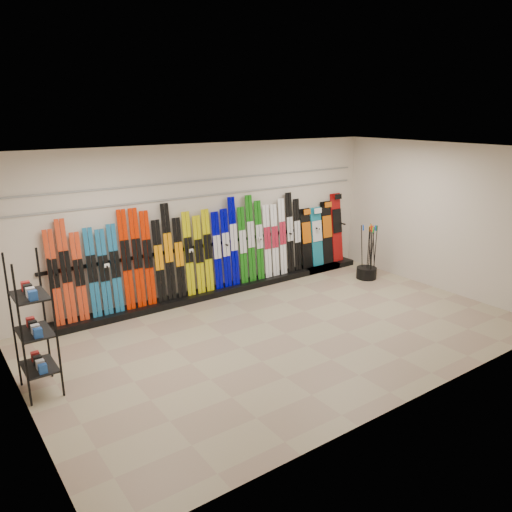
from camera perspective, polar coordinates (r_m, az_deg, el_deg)
floor at (r=8.46m, az=3.39°, el=-8.85°), size 8.00×8.00×0.00m
back_wall at (r=9.96m, az=-5.48°, el=4.10°), size 8.00×0.00×8.00m
left_wall at (r=6.37m, az=-25.88°, el=-4.61°), size 0.00×5.00×5.00m
right_wall at (r=10.85m, az=20.34°, el=4.16°), size 0.00×5.00×5.00m
ceiling at (r=7.68m, az=3.77°, el=11.84°), size 8.00×8.00×0.00m
ski_rack_base at (r=10.28m, az=-3.57°, el=-3.81°), size 8.00×0.40×0.12m
skis at (r=9.72m, az=-7.14°, el=0.39°), size 5.38×0.20×1.84m
snowboards at (r=11.71m, az=7.64°, el=2.58°), size 1.25×0.25×1.60m
accessory_rack at (r=7.06m, az=-24.05°, el=-7.28°), size 0.40×0.60×1.88m
pole_bin at (r=11.34m, az=12.50°, el=-1.89°), size 0.44×0.44×0.25m
ski_poles at (r=11.20m, az=12.94°, el=0.44°), size 0.31×0.33×1.18m
slatwall_rail_0 at (r=9.85m, az=-5.50°, el=6.93°), size 7.60×0.02×0.03m
slatwall_rail_1 at (r=9.80m, az=-5.55°, el=8.66°), size 7.60×0.02×0.03m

